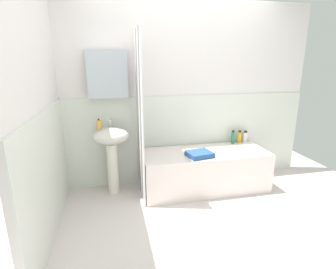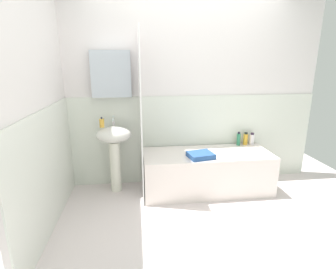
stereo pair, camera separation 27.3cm
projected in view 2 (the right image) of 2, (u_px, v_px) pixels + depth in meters
The scene contains 12 objects.
ground_plane at pixel (208, 235), 2.57m from camera, with size 4.80×5.60×0.04m, color silver.
wall_back_tiled at pixel (182, 100), 3.47m from camera, with size 3.60×0.18×2.40m.
wall_left_tiled at pixel (39, 119), 2.41m from camera, with size 0.07×1.81×2.40m.
sink at pixel (114, 145), 3.27m from camera, with size 0.44×0.34×0.86m.
faucet at pixel (113, 121), 3.27m from camera, with size 0.03×0.12×0.12m.
soap_dispenser at pixel (102, 123), 3.17m from camera, with size 0.06×0.06×0.13m.
bathtub at pixel (206, 171), 3.38m from camera, with size 1.63×0.65×0.51m, color silver.
shower_curtain at pixel (141, 117), 3.09m from camera, with size 0.01×0.65×2.00m.
lotion_bottle at pixel (252, 139), 3.64m from camera, with size 0.07×0.07×0.17m.
body_wash_bottle at pixel (246, 139), 3.63m from camera, with size 0.06×0.06×0.18m.
conditioner_bottle at pixel (239, 139), 3.59m from camera, with size 0.05×0.05×0.19m.
towel_folded at pixel (201, 155), 3.14m from camera, with size 0.29×0.25×0.06m, color #2A508D.
Camera 2 is at (-0.67, -2.15, 1.62)m, focal length 27.82 mm.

